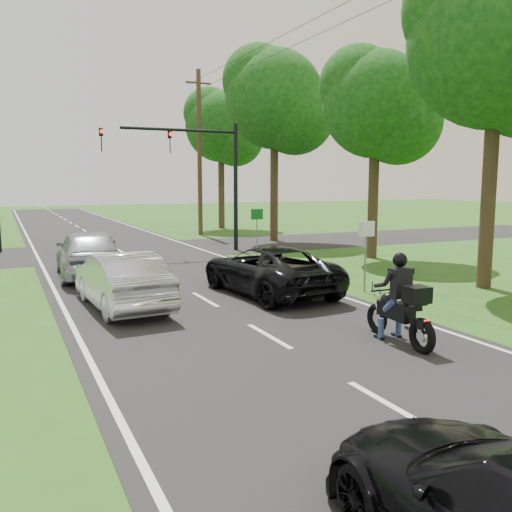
# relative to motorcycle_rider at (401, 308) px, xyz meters

# --- Properties ---
(ground) EXTENTS (140.00, 140.00, 0.00)m
(ground) POSITION_rel_motorcycle_rider_xyz_m (-2.21, 1.58, -0.74)
(ground) COLOR #265819
(ground) RESTS_ON ground
(road) EXTENTS (8.00, 100.00, 0.01)m
(road) POSITION_rel_motorcycle_rider_xyz_m (-2.21, 11.58, -0.74)
(road) COLOR black
(road) RESTS_ON ground
(cross_road) EXTENTS (60.00, 7.00, 0.01)m
(cross_road) POSITION_rel_motorcycle_rider_xyz_m (-2.21, 17.58, -0.74)
(cross_road) COLOR black
(cross_road) RESTS_ON ground
(motorcycle_rider) EXTENTS (0.62, 2.19, 1.89)m
(motorcycle_rider) POSITION_rel_motorcycle_rider_xyz_m (0.00, 0.00, 0.00)
(motorcycle_rider) COLOR black
(motorcycle_rider) RESTS_ON ground
(dark_suv) EXTENTS (2.74, 5.26, 1.41)m
(dark_suv) POSITION_rel_motorcycle_rider_xyz_m (-0.23, 5.58, -0.02)
(dark_suv) COLOR black
(dark_suv) RESTS_ON road
(silver_sedan) EXTENTS (1.84, 4.56, 1.47)m
(silver_sedan) POSITION_rel_motorcycle_rider_xyz_m (-4.51, 5.52, 0.01)
(silver_sedan) COLOR silver
(silver_sedan) RESTS_ON road
(silver_suv) EXTENTS (2.25, 5.08, 1.70)m
(silver_suv) POSITION_rel_motorcycle_rider_xyz_m (-4.60, 10.75, 0.12)
(silver_suv) COLOR #A1A3A9
(silver_suv) RESTS_ON road
(traffic_signal) EXTENTS (6.38, 0.44, 6.00)m
(traffic_signal) POSITION_rel_motorcycle_rider_xyz_m (1.13, 15.57, 3.39)
(traffic_signal) COLOR black
(traffic_signal) RESTS_ON ground
(utility_pole_far) EXTENTS (1.60, 0.28, 10.00)m
(utility_pole_far) POSITION_rel_motorcycle_rider_xyz_m (3.99, 23.58, 4.34)
(utility_pole_far) COLOR #513624
(utility_pole_far) RESTS_ON ground
(sign_white) EXTENTS (0.55, 0.07, 2.12)m
(sign_white) POSITION_rel_motorcycle_rider_xyz_m (2.49, 4.56, 0.86)
(sign_white) COLOR slate
(sign_white) RESTS_ON ground
(sign_green) EXTENTS (0.55, 0.07, 2.12)m
(sign_green) POSITION_rel_motorcycle_rider_xyz_m (2.69, 12.56, 0.86)
(sign_green) COLOR slate
(sign_green) RESTS_ON ground
(tree_row_b) EXTENTS (5.60, 5.43, 10.06)m
(tree_row_b) POSITION_rel_motorcycle_rider_xyz_m (6.58, 3.34, 6.39)
(tree_row_b) COLOR #332316
(tree_row_b) RESTS_ON ground
(tree_row_c) EXTENTS (4.80, 4.65, 8.76)m
(tree_row_c) POSITION_rel_motorcycle_rider_xyz_m (7.54, 10.38, 5.49)
(tree_row_c) COLOR #332316
(tree_row_c) RESTS_ON ground
(tree_row_d) EXTENTS (5.76, 5.58, 10.45)m
(tree_row_d) POSITION_rel_motorcycle_rider_xyz_m (6.89, 18.33, 6.69)
(tree_row_d) COLOR #332316
(tree_row_d) RESTS_ON ground
(tree_row_e) EXTENTS (5.28, 5.12, 9.61)m
(tree_row_e) POSITION_rel_motorcycle_rider_xyz_m (7.27, 27.36, 6.09)
(tree_row_e) COLOR #332316
(tree_row_e) RESTS_ON ground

